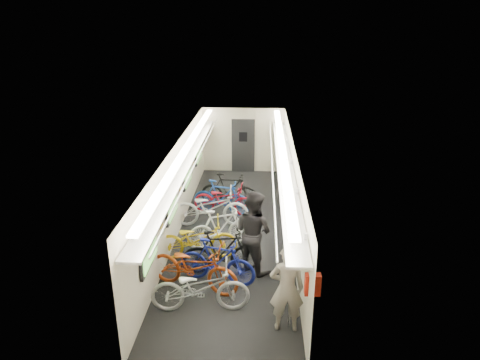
# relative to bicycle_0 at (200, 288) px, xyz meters

# --- Properties ---
(train_car_shell) EXTENTS (10.00, 10.00, 10.00)m
(train_car_shell) POSITION_rel_bicycle_0_xyz_m (0.08, 4.09, 1.15)
(train_car_shell) COLOR black
(train_car_shell) RESTS_ON ground
(bicycle_0) EXTENTS (1.97, 0.83, 1.01)m
(bicycle_0) POSITION_rel_bicycle_0_xyz_m (0.00, 0.00, 0.00)
(bicycle_0) COLOR #9E9EA2
(bicycle_0) RESTS_ON ground
(bicycle_1) EXTENTS (1.78, 0.89, 1.03)m
(bicycle_1) POSITION_rel_bicycle_0_xyz_m (0.23, 0.96, 0.01)
(bicycle_1) COLOR navy
(bicycle_1) RESTS_ON ground
(bicycle_2) EXTENTS (2.15, 1.33, 1.07)m
(bicycle_2) POSITION_rel_bicycle_0_xyz_m (-0.23, 0.70, 0.03)
(bicycle_2) COLOR #963310
(bicycle_2) RESTS_ON ground
(bicycle_3) EXTENTS (1.81, 0.72, 1.06)m
(bicycle_3) POSITION_rel_bicycle_0_xyz_m (0.29, 1.35, 0.02)
(bicycle_3) COLOR black
(bicycle_3) RESTS_ON ground
(bicycle_4) EXTENTS (2.00, 0.92, 1.01)m
(bicycle_4) POSITION_rel_bicycle_0_xyz_m (-0.36, 1.95, 0.00)
(bicycle_4) COLOR gold
(bicycle_4) RESTS_ON ground
(bicycle_5) EXTENTS (1.75, 1.09, 1.02)m
(bicycle_5) POSITION_rel_bicycle_0_xyz_m (0.15, 2.57, 0.00)
(bicycle_5) COLOR white
(bicycle_5) RESTS_ON ground
(bicycle_6) EXTENTS (2.11, 0.84, 1.09)m
(bicycle_6) POSITION_rel_bicycle_0_xyz_m (-0.23, 3.71, 0.04)
(bicycle_6) COLOR silver
(bicycle_6) RESTS_ON ground
(bicycle_7) EXTENTS (1.80, 0.87, 1.04)m
(bicycle_7) POSITION_rel_bicycle_0_xyz_m (-0.01, 4.48, 0.02)
(bicycle_7) COLOR #184195
(bicycle_7) RESTS_ON ground
(bicycle_8) EXTENTS (1.89, 0.91, 0.95)m
(bicycle_8) POSITION_rel_bicycle_0_xyz_m (0.08, 4.43, -0.03)
(bicycle_8) COLOR maroon
(bicycle_8) RESTS_ON ground
(bicycle_9) EXTENTS (1.80, 0.70, 1.06)m
(bicycle_9) POSITION_rel_bicycle_0_xyz_m (0.17, 5.05, 0.02)
(bicycle_9) COLOR black
(bicycle_9) RESTS_ON ground
(passenger_near) EXTENTS (0.63, 0.42, 1.71)m
(passenger_near) POSITION_rel_bicycle_0_xyz_m (1.63, -0.45, 0.35)
(passenger_near) COLOR gray
(passenger_near) RESTS_ON ground
(passenger_mid) EXTENTS (1.18, 1.15, 1.91)m
(passenger_mid) POSITION_rel_bicycle_0_xyz_m (0.99, 1.53, 0.45)
(passenger_mid) COLOR black
(passenger_mid) RESTS_ON ground
(backpack) EXTENTS (0.26, 0.15, 0.38)m
(backpack) POSITION_rel_bicycle_0_xyz_m (2.02, -0.92, 0.77)
(backpack) COLOR #B32011
(backpack) RESTS_ON passenger_near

